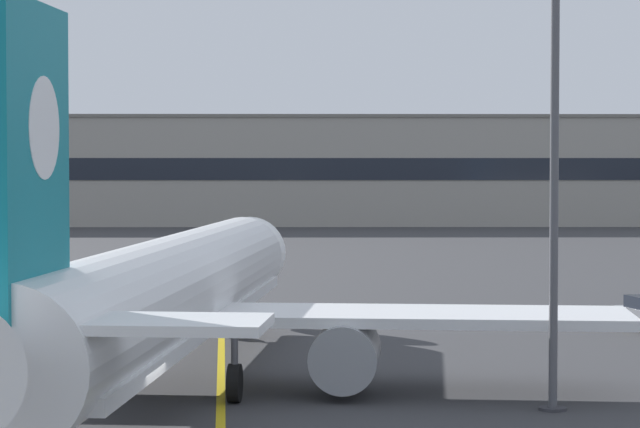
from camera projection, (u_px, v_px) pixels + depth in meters
taxiway_centreline at (222, 326)px, 65.35m from camera, size 11.65×179.66×0.01m
airliner_foreground at (168, 296)px, 46.29m from camera, size 32.31×41.52×11.65m
apron_lamp_post at (554, 171)px, 42.68m from camera, size 2.24×0.90×14.78m
safety_cone_by_nose_gear at (226, 328)px, 62.45m from camera, size 0.44×0.44×0.55m
terminal_building at (304, 170)px, 174.88m from camera, size 160.85×12.40×14.35m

